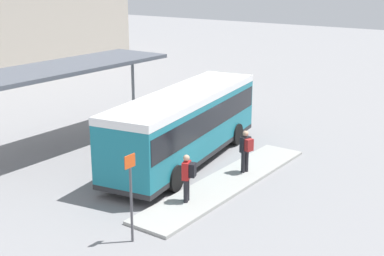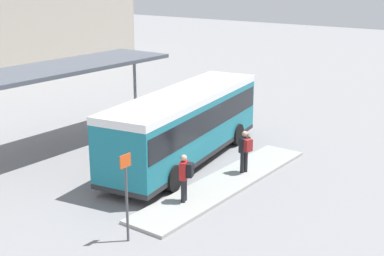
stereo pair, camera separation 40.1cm
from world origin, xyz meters
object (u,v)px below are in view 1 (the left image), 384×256
Objects in this scene: pedestrian_waiting at (246,149)px; bicycle_red at (222,104)px; potted_planter_near_shelter at (128,138)px; city_bus at (185,121)px; bicycle_yellow at (201,101)px; pedestrian_companion at (188,175)px; bicycle_orange at (211,103)px; platform_sign at (131,194)px.

pedestrian_waiting is 10.66m from bicycle_red.
potted_planter_near_shelter is at bearing 94.82° from bicycle_red.
city_bus is 6.25× the size of bicycle_yellow.
bicycle_yellow is (11.88, 7.70, -0.76)m from pedestrian_companion.
bicycle_yellow is at bearing 173.71° from bicycle_orange.
pedestrian_waiting is at bearing -57.26° from bicycle_orange.
platform_sign is (-3.16, -0.22, 0.44)m from pedestrian_companion.
city_bus is at bearing 118.21° from bicycle_yellow.
city_bus is 5.88× the size of bicycle_orange.
bicycle_yellow is (-0.21, 1.42, -0.02)m from bicycle_red.
bicycle_orange is 1.06× the size of bicycle_yellow.
platform_sign is at bearing 107.31° from pedestrian_waiting.
bicycle_yellow is at bearing -76.97° from pedestrian_companion.
bicycle_orange is 8.95m from potted_planter_near_shelter.
city_bus is 9.42m from bicycle_orange.
bicycle_red is 9.05m from potted_planter_near_shelter.
bicycle_orange is (11.91, 6.99, -0.73)m from pedestrian_companion.
pedestrian_companion is 1.04× the size of bicycle_yellow.
pedestrian_companion is at bearing -152.18° from city_bus.
platform_sign is at bearing -136.87° from potted_planter_near_shelter.
bicycle_yellow is 17.05m from platform_sign.
pedestrian_waiting reaches higher than bicycle_red.
bicycle_orange is at bearing 15.36° from bicycle_red.
pedestrian_waiting is 0.99× the size of bicycle_orange.
pedestrian_waiting is 6.85m from platform_sign.
potted_planter_near_shelter is (-8.81, -2.08, 0.32)m from bicycle_yellow.
platform_sign reaches higher than pedestrian_companion.
bicycle_red is at bearing -82.47° from pedestrian_companion.
bicycle_orange is at bearing 8.80° from potted_planter_near_shelter.
platform_sign reaches higher than bicycle_orange.
city_bus is at bearing 23.78° from platform_sign.
platform_sign reaches higher than potted_planter_near_shelter.
bicycle_yellow is at bearing 27.76° from platform_sign.
bicycle_red is 0.73m from bicycle_orange.
bicycle_red reaches higher than bicycle_yellow.
potted_planter_near_shelter is (3.07, 5.63, -0.44)m from pedestrian_companion.
platform_sign is (-6.84, -0.01, 0.44)m from pedestrian_waiting.
pedestrian_companion reaches higher than bicycle_orange.
pedestrian_companion is at bearing -118.64° from potted_planter_near_shelter.
platform_sign is at bearing -72.86° from bicycle_orange.
pedestrian_waiting is at bearing 128.25° from bicycle_red.
city_bus is 5.98× the size of pedestrian_companion.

